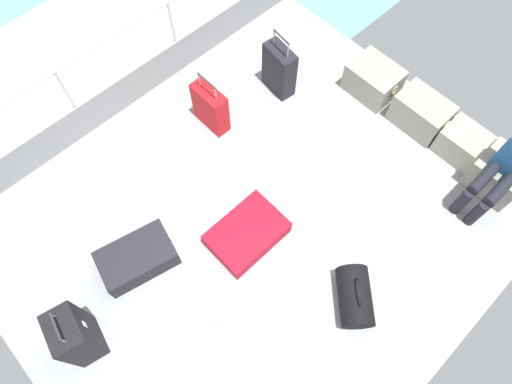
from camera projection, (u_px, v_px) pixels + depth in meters
The scene contains 16 objects.
ground_plane at pixel (261, 218), 4.74m from camera, with size 4.40×5.20×0.06m, color #939699.
gunwale_port at pixel (132, 86), 5.21m from camera, with size 0.06×5.20×0.45m, color #939699.
railing_port at pixel (119, 51), 4.71m from camera, with size 0.04×4.20×1.02m.
sea_wake at pixel (81, 53), 6.18m from camera, with size 12.00×12.00×0.01m.
cargo_crate_0 at pixel (373, 80), 5.30m from camera, with size 0.62×0.46×0.37m.
cargo_crate_1 at pixel (421, 113), 5.07m from camera, with size 0.64×0.40×0.40m.
cargo_crate_2 at pixel (464, 145), 4.91m from camera, with size 0.56×0.39×0.34m.
cargo_crate_3 at pixel (499, 175), 4.71m from camera, with size 0.55×0.49×0.41m.
passenger_seated at pixel (508, 167), 4.31m from camera, with size 0.34×0.66×1.11m.
suitcase_0 at pixel (247, 234), 4.52m from camera, with size 0.53×0.77×0.20m.
suitcase_1 at pixel (137, 258), 4.38m from camera, with size 0.60×0.80×0.25m.
suitcase_2 at pixel (279, 70), 5.20m from camera, with size 0.43×0.25×0.83m.
suitcase_3 at pixel (76, 336), 3.83m from camera, with size 0.42×0.33×0.81m.
suitcase_4 at pixel (210, 108), 5.00m from camera, with size 0.44×0.19×0.74m.
duffel_bag at pixel (355, 297), 4.18m from camera, with size 0.61×0.60×0.45m.
paper_cup at pixel (216, 321), 4.18m from camera, with size 0.08×0.08×0.10m, color white.
Camera 1 is at (1.31, -1.32, 4.34)m, focal length 31.32 mm.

